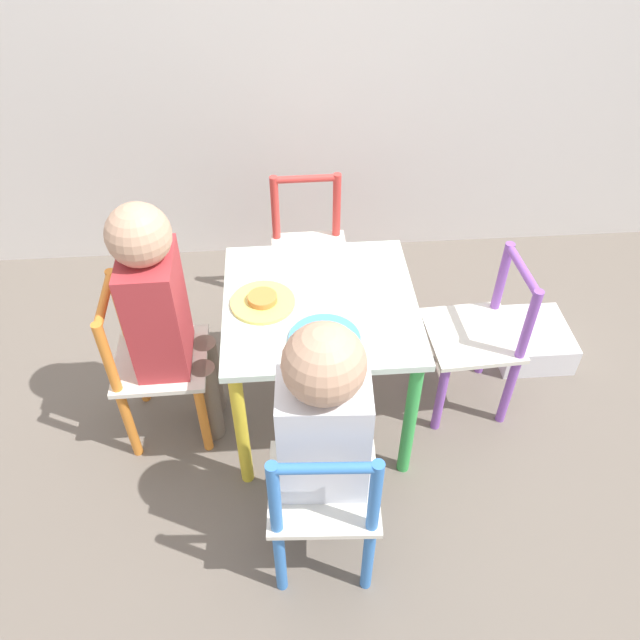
% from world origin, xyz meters
% --- Properties ---
extents(ground_plane, '(6.00, 6.00, 0.00)m').
position_xyz_m(ground_plane, '(0.00, 0.00, 0.00)').
color(ground_plane, '#6B6056').
extents(kids_table, '(0.52, 0.52, 0.47)m').
position_xyz_m(kids_table, '(0.00, 0.00, 0.39)').
color(kids_table, silver).
rests_on(kids_table, ground_plane).
extents(chair_orange, '(0.26, 0.26, 0.53)m').
position_xyz_m(chair_orange, '(-0.48, -0.01, 0.26)').
color(chair_orange, silver).
rests_on(chair_orange, ground_plane).
extents(chair_blue, '(0.27, 0.27, 0.53)m').
position_xyz_m(chair_blue, '(-0.03, -0.48, 0.26)').
color(chair_blue, silver).
rests_on(chair_blue, ground_plane).
extents(chair_red, '(0.26, 0.26, 0.53)m').
position_xyz_m(chair_red, '(-0.00, 0.48, 0.26)').
color(chair_red, silver).
rests_on(chair_red, ground_plane).
extents(chair_purple, '(0.27, 0.27, 0.53)m').
position_xyz_m(chair_purple, '(0.48, 0.03, 0.26)').
color(chair_purple, silver).
rests_on(chair_purple, ground_plane).
extents(child_left, '(0.22, 0.20, 0.80)m').
position_xyz_m(child_left, '(-0.42, -0.01, 0.48)').
color(child_left, '#7A6B5B').
rests_on(child_left, ground_plane).
extents(child_front, '(0.21, 0.22, 0.77)m').
position_xyz_m(child_front, '(-0.02, -0.42, 0.47)').
color(child_front, '#38383D').
rests_on(child_front, ground_plane).
extents(plate_left, '(0.17, 0.17, 0.03)m').
position_xyz_m(plate_left, '(-0.15, 0.00, 0.48)').
color(plate_left, '#EADB66').
rests_on(plate_left, kids_table).
extents(plate_front, '(0.18, 0.18, 0.03)m').
position_xyz_m(plate_front, '(-0.00, -0.15, 0.48)').
color(plate_front, '#4C9EE0').
rests_on(plate_front, kids_table).
extents(storage_bin, '(0.25, 0.26, 0.11)m').
position_xyz_m(storage_bin, '(0.75, 0.22, 0.05)').
color(storage_bin, silver).
rests_on(storage_bin, ground_plane).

